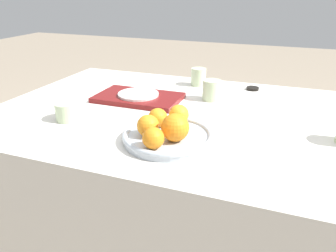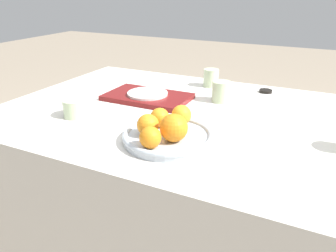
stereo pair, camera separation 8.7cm
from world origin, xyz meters
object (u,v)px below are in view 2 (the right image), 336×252
Objects in this scene: cup_2 at (76,108)px; cup_3 at (221,92)px; orange_3 at (150,137)px; serving_tray at (148,97)px; fruit_platter at (168,136)px; cup_0 at (211,78)px; orange_2 at (160,117)px; orange_0 at (173,128)px; orange_4 at (148,125)px; soy_dish at (266,91)px; orange_1 at (181,115)px; side_plate at (148,93)px.

cup_3 is at bearing 42.79° from cup_2.
orange_3 is 0.49m from serving_tray.
fruit_platter is 3.42× the size of cup_0.
fruit_platter is 4.49× the size of orange_3.
orange_2 is at bearing -87.59° from cup_0.
orange_4 is at bearing 179.62° from orange_0.
orange_0 is 0.93× the size of cup_2.
cup_3 reaches higher than orange_2.
cup_2 reaches higher than soy_dish.
soy_dish is (0.18, 0.64, -0.01)m from fruit_platter.
cup_2 is (-0.39, -0.06, -0.02)m from orange_1.
cup_3 is at bearing -60.05° from cup_0.
orange_4 is at bearing -90.37° from orange_2.
orange_0 is at bearing -51.24° from side_plate.
fruit_platter is at bearing -41.88° from orange_2.
orange_1 is (0.00, 0.09, 0.04)m from fruit_platter.
cup_0 is (-0.08, 0.53, -0.01)m from orange_1.
orange_2 and orange_3 have the same top height.
fruit_platter is 4.99× the size of soy_dish.
fruit_platter is 0.39m from cup_2.
fruit_platter is 0.81× the size of serving_tray.
soy_dish is at bearing 71.00° from orange_4.
cup_0 is at bearing 119.95° from cup_3.
cup_0 is at bearing 59.40° from serving_tray.
orange_4 reaches higher than orange_2.
orange_0 is 0.49× the size of side_plate.
fruit_platter is at bearing -105.46° from soy_dish.
side_plate is at bearing 120.18° from orange_3.
orange_4 is at bearing -109.00° from soy_dish.
cup_0 reaches higher than cup_2.
cup_3 is at bearing 79.42° from orange_4.
orange_0 is 0.08m from orange_4.
cup_2 is at bearing 170.87° from orange_0.
orange_4 is 0.47m from cup_3.
cup_3 is (0.29, 0.11, 0.02)m from side_plate.
cup_3 is (0.09, 0.46, -0.01)m from orange_4.
serving_tray is at bearing -159.41° from cup_3.
fruit_platter is 4.30× the size of orange_1.
cup_2 is 1.06× the size of cup_3.
orange_0 is 1.01× the size of cup_0.
side_plate is at bearing 128.76° from orange_0.
fruit_platter is at bearing 28.65° from orange_4.
side_plate is at bearing 125.89° from orange_2.
orange_3 reaches higher than serving_tray.
soy_dish is at bearing 46.58° from cup_2.
orange_0 is at bearing -9.13° from cup_2.
cup_0 is at bearing 95.54° from orange_3.
orange_1 is at bearing 102.77° from orange_0.
cup_2 is at bearing -133.42° from soy_dish.
orange_2 is 0.69× the size of cup_2.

